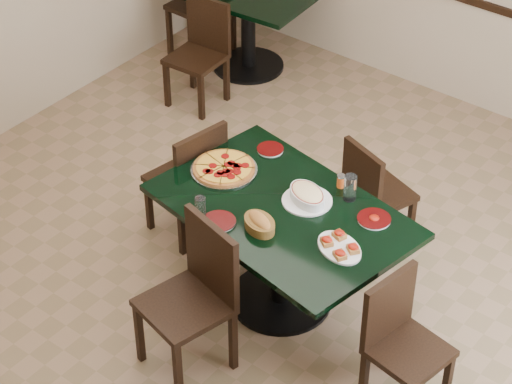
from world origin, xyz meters
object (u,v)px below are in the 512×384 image
Objects in this scene: main_table at (282,232)px; bread_basket at (260,223)px; back_table at (248,13)px; back_chair_left at (208,0)px; chair_near at (197,289)px; chair_left at (192,176)px; pepperoni_pizza at (224,168)px; lasagna_casserole at (307,195)px; bruschetta_platter at (340,246)px; back_chair_near at (202,47)px; chair_right at (400,336)px; chair_far at (372,190)px.

main_table is 6.17× the size of bread_basket.
back_table is 0.39m from back_chair_left.
bread_basket is at bearing 90.85° from chair_near.
chair_near is 3.59× the size of bread_basket.
main_table is at bearing 49.85° from back_chair_left.
chair_left is 0.92× the size of back_chair_left.
chair_near is at bearing -61.17° from pepperoni_pizza.
lasagna_casserole is 0.86× the size of bruschetta_platter.
back_chair_near reaches higher than lasagna_casserole.
bread_basket reaches higher than main_table.
back_chair_left reaches higher than lasagna_casserole.
main_table is 1.91× the size of back_chair_near.
lasagna_casserole is at bearing -49.13° from back_table.
chair_near is at bearing 123.15° from chair_right.
lasagna_casserole is 1.19× the size of bread_basket.
chair_far is at bearing 91.09° from main_table.
chair_left reaches higher than chair_far.
back_table is 1.36× the size of back_chair_near.
pepperoni_pizza is at bearing 43.85° from back_chair_left.
chair_right reaches higher than back_table.
chair_left is at bearing 177.34° from bread_basket.
bread_basket reaches higher than chair_far.
back_table is at bearing 141.95° from main_table.
back_table is at bearing 87.99° from back_chair_near.
main_table is at bearing -93.92° from lasagna_casserole.
chair_left is at bearing -166.77° from bruschetta_platter.
chair_near reaches higher than back_table.
chair_left is 1.03× the size of back_chair_near.
back_table is at bearing 158.52° from lasagna_casserole.
chair_far is at bearing 95.07° from chair_near.
chair_right reaches higher than chair_far.
back_table is 3.40m from chair_near.
chair_right is 3.40m from back_chair_near.
bruschetta_platter is at bearing -8.00° from lasagna_casserole.
pepperoni_pizza is (0.34, -0.08, 0.27)m from chair_left.
chair_far is 0.96× the size of chair_right.
chair_right is 0.96× the size of back_chair_near.
chair_near is at bearing -78.54° from lasagna_casserole.
lasagna_casserole reaches higher than chair_right.
back_chair_left is at bearing 132.26° from pepperoni_pizza.
lasagna_casserole is at bearing 6.08° from pepperoni_pizza.
chair_left is (-0.86, 0.16, -0.07)m from main_table.
back_table is 1.41× the size of chair_right.
bread_basket is at bearing -77.49° from lasagna_casserole.
bruschetta_platter is (0.40, -0.24, -0.02)m from lasagna_casserole.
chair_left is 0.98m from lasagna_casserole.
back_chair_left reaches higher than back_chair_near.
main_table is 0.88m from chair_left.
main_table is 0.69m from chair_near.
lasagna_casserole reaches higher than pepperoni_pizza.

